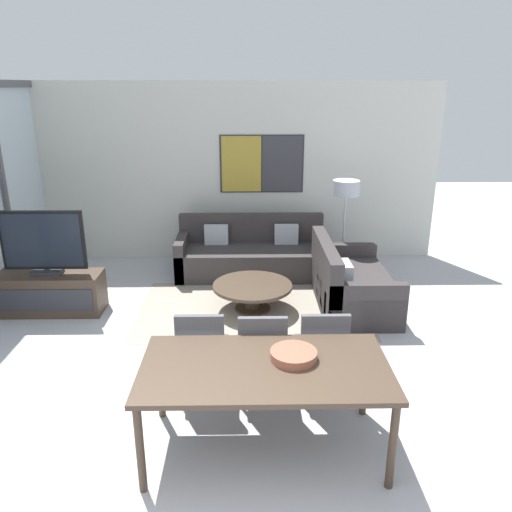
{
  "coord_description": "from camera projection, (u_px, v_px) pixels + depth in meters",
  "views": [
    {
      "loc": [
        0.36,
        -2.6,
        2.73
      ],
      "look_at": [
        0.45,
        2.58,
        0.95
      ],
      "focal_mm": 35.0,
      "sensor_mm": 36.0,
      "label": 1
    }
  ],
  "objects": [
    {
      "name": "wall_back",
      "position": [
        226.0,
        173.0,
        7.95
      ],
      "size": [
        6.83,
        0.09,
        2.8
      ],
      "color": "silver",
      "rests_on": "ground_plane"
    },
    {
      "name": "dining_chair_centre",
      "position": [
        262.0,
        349.0,
        4.44
      ],
      "size": [
        0.46,
        0.46,
        0.88
      ],
      "color": "#4C4C51",
      "rests_on": "ground_plane"
    },
    {
      "name": "tv_console",
      "position": [
        50.0,
        293.0,
        6.27
      ],
      "size": [
        1.3,
        0.47,
        0.51
      ],
      "color": "#423326",
      "rests_on": "ground_plane"
    },
    {
      "name": "sofa_side",
      "position": [
        347.0,
        285.0,
        6.46
      ],
      "size": [
        0.91,
        1.63,
        0.85
      ],
      "rotation": [
        0.0,
        0.0,
        1.57
      ],
      "color": "#383333",
      "rests_on": "ground_plane"
    },
    {
      "name": "floor_lamp",
      "position": [
        346.0,
        194.0,
        7.2
      ],
      "size": [
        0.39,
        0.39,
        1.44
      ],
      "color": "#2D2D33",
      "rests_on": "ground_plane"
    },
    {
      "name": "sofa_main",
      "position": [
        251.0,
        255.0,
        7.61
      ],
      "size": [
        2.23,
        0.91,
        0.85
      ],
      "color": "#383333",
      "rests_on": "ground_plane"
    },
    {
      "name": "dining_chair_left",
      "position": [
        202.0,
        347.0,
        4.48
      ],
      "size": [
        0.46,
        0.46,
        0.88
      ],
      "color": "#4C4C51",
      "rests_on": "ground_plane"
    },
    {
      "name": "fruit_bowl",
      "position": [
        294.0,
        354.0,
        3.8
      ],
      "size": [
        0.36,
        0.36,
        0.07
      ],
      "color": "#995642",
      "rests_on": "dining_table"
    },
    {
      "name": "television",
      "position": [
        43.0,
        243.0,
        6.06
      ],
      "size": [
        1.02,
        0.2,
        0.81
      ],
      "color": "#2D2D33",
      "rests_on": "tv_console"
    },
    {
      "name": "coffee_table",
      "position": [
        253.0,
        291.0,
        6.33
      ],
      "size": [
        1.01,
        1.01,
        0.35
      ],
      "color": "#423326",
      "rests_on": "ground_plane"
    },
    {
      "name": "dining_table",
      "position": [
        265.0,
        373.0,
        3.74
      ],
      "size": [
        1.87,
        0.97,
        0.75
      ],
      "color": "#423326",
      "rests_on": "ground_plane"
    },
    {
      "name": "area_rug",
      "position": [
        253.0,
        309.0,
        6.41
      ],
      "size": [
        2.89,
        1.82,
        0.01
      ],
      "color": "gray",
      "rests_on": "ground_plane"
    },
    {
      "name": "dining_chair_right",
      "position": [
        322.0,
        346.0,
        4.49
      ],
      "size": [
        0.46,
        0.46,
        0.88
      ],
      "color": "#4C4C51",
      "rests_on": "ground_plane"
    }
  ]
}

